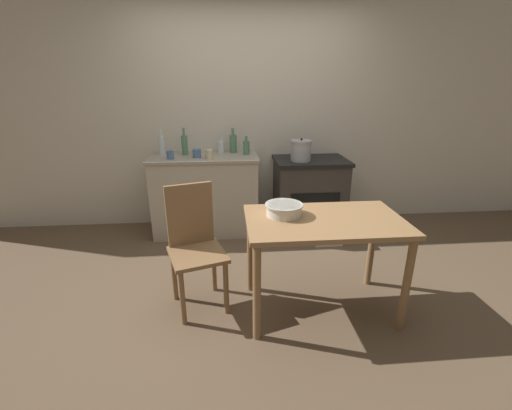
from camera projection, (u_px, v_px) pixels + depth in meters
name	position (u px, v px, depth m)	size (l,w,h in m)	color
ground_plane	(261.00, 286.00, 2.99)	(14.00, 14.00, 0.00)	brown
wall_back	(248.00, 118.00, 4.03)	(8.00, 0.07, 2.55)	beige
counter_cabinet	(206.00, 194.00, 3.97)	(1.20, 0.61, 0.91)	#B2A893
stove	(309.00, 194.00, 4.08)	(0.83, 0.62, 0.84)	#38332D
work_table	(324.00, 233.00, 2.50)	(1.13, 0.69, 0.76)	#997047
chair	(195.00, 244.00, 2.63)	(0.50, 0.50, 0.96)	olive
flour_sack	(328.00, 228.00, 3.73)	(0.30, 0.21, 0.36)	beige
stock_pot	(301.00, 150.00, 3.80)	(0.24, 0.24, 0.25)	#A8A8AD
mixing_bowl_large	(284.00, 209.00, 2.50)	(0.28, 0.28, 0.09)	silver
bottle_far_left	(185.00, 145.00, 3.81)	(0.07, 0.07, 0.30)	#517F5B
bottle_left	(233.00, 143.00, 3.94)	(0.08, 0.08, 0.28)	#517F5B
bottle_mid_left	(221.00, 146.00, 3.97)	(0.08, 0.08, 0.17)	silver
bottle_center_left	(246.00, 147.00, 3.84)	(0.07, 0.07, 0.21)	#517F5B
bottle_center	(162.00, 145.00, 3.83)	(0.07, 0.07, 0.29)	silver
cup_center_right	(197.00, 153.00, 3.69)	(0.09, 0.09, 0.09)	#4C6B99
cup_mid_right	(170.00, 155.00, 3.63)	(0.07, 0.07, 0.09)	#4C6B99
cup_right	(209.00, 154.00, 3.64)	(0.08, 0.08, 0.10)	beige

